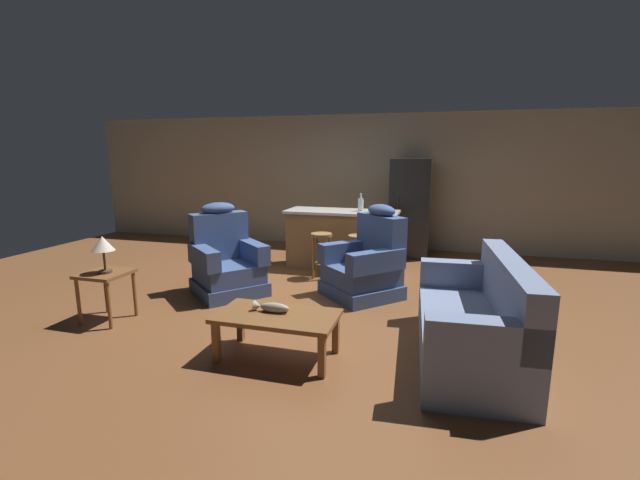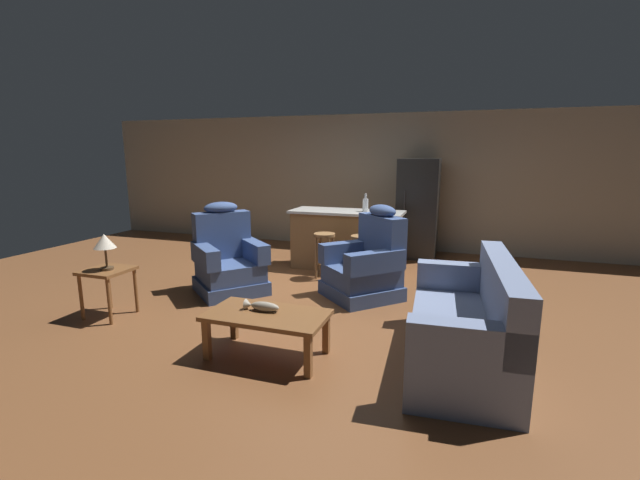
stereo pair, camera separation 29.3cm
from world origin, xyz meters
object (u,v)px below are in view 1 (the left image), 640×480
Objects in this scene: fish_figurine at (271,307)px; table_lamp at (103,245)px; coffee_table at (277,320)px; recliner_near_island at (367,265)px; couch at (476,323)px; recliner_near_lamp at (226,262)px; bottle_tall_green at (361,204)px; end_table at (106,281)px; bar_stool_right at (359,249)px; bar_stool_left at (321,247)px; kitchen_island at (342,239)px; refrigerator at (410,208)px.

table_lamp is (-2.06, 0.26, 0.41)m from fish_figurine.
recliner_near_island is at bearing 76.24° from coffee_table.
coffee_table is 1.80m from couch.
recliner_near_lamp is 2.33m from bottle_tall_green.
table_lamp is at bearing -1.05° from couch.
fish_figurine is at bearing -7.74° from end_table.
fish_figurine is at bearing -97.09° from bar_stool_right.
recliner_near_lamp is 1.76× the size of bar_stool_right.
bar_stool_left is at bearing 180.00° from bar_stool_right.
end_table is at bearing -128.11° from bottle_tall_green.
coffee_table is at bearing -7.93° from table_lamp.
fish_figurine is at bearing -9.04° from recliner_near_lamp.
kitchen_island is at bearing -109.77° from recliner_near_island.
bar_stool_left is (1.04, 1.02, 0.05)m from recliner_near_lamp.
kitchen_island is at bearing -177.02° from bottle_tall_green.
bottle_tall_green is (-1.59, 2.78, 0.72)m from couch.
bar_stool_left is at bearing -104.75° from kitchen_island.
bar_stool_left is 1.00× the size of bar_stool_right.
end_table is (-2.16, 0.32, 0.10)m from coffee_table.
recliner_near_lamp is at bearing 57.80° from end_table.
bottle_tall_green is (-0.69, -1.18, 0.18)m from refrigerator.
bottle_tall_green is at bearing 99.24° from bar_stool_right.
bottle_tall_green reaches higher than bar_stool_right.
fish_figurine is 0.28× the size of recliner_near_island.
table_lamp is (-2.61, -1.67, 0.45)m from recliner_near_island.
couch is at bearing -55.69° from kitchen_island.
recliner_near_lamp is at bearing -23.53° from couch.
recliner_near_lamp is 3.63m from refrigerator.
kitchen_island is 2.65× the size of bar_stool_left.
kitchen_island reaches higher than end_table.
recliner_near_island is 1.76× the size of bar_stool_right.
fish_figurine is 0.50× the size of bar_stool_left.
fish_figurine is 0.50× the size of bar_stool_right.
end_table reaches higher than fish_figurine.
couch is 3.35m from kitchen_island.
bar_stool_left is at bearing -49.87° from couch.
bar_stool_right is at bearing 84.49° from coffee_table.
recliner_near_island reaches higher than fish_figurine.
refrigerator reaches higher than recliner_near_island.
table_lamp is (-3.86, -0.18, 0.53)m from couch.
end_table is at bearing -128.75° from bar_stool_left.
bottle_tall_green is at bearing 2.98° from kitchen_island.
refrigerator is at bearing 79.37° from coffee_table.
recliner_near_island is at bearing 74.09° from fish_figurine.
recliner_near_lamp is at bearing -127.55° from refrigerator.
end_table is (-2.09, 0.28, -0.00)m from fish_figurine.
bar_stool_right is 0.88m from bottle_tall_green.
bottle_tall_green is at bearing -121.62° from recliner_near_island.
refrigerator is (0.83, 4.44, 0.52)m from coffee_table.
bottle_tall_green is at bearing 54.25° from bar_stool_left.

